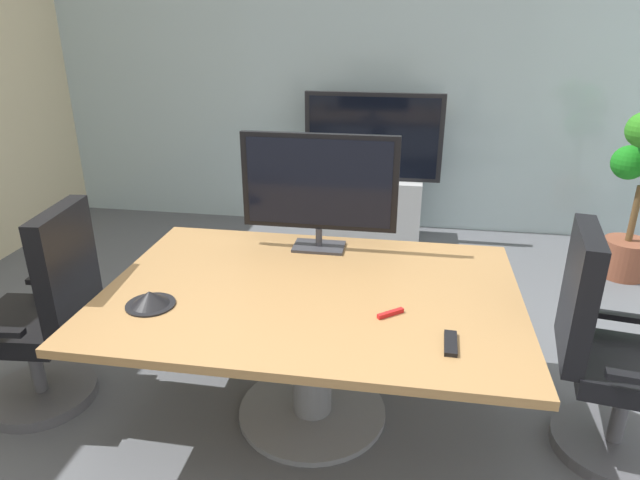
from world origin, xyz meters
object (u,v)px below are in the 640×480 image
at_px(office_chair_right, 607,366).
at_px(tv_monitor, 319,185).
at_px(conference_table, 312,320).
at_px(conference_phone, 150,299).
at_px(office_chair_left, 45,326).
at_px(remote_control, 451,343).
at_px(wall_display_unit, 371,190).

distance_m(office_chair_right, tv_monitor, 1.63).
height_order(conference_table, conference_phone, conference_phone).
relative_size(office_chair_left, remote_control, 6.41).
bearing_deg(wall_display_unit, conference_table, -92.20).
bearing_deg(tv_monitor, remote_control, -52.78).
xyz_separation_m(office_chair_left, wall_display_unit, (1.46, 2.65, -0.01)).
bearing_deg(wall_display_unit, office_chair_right, -63.58).
bearing_deg(conference_table, office_chair_right, -0.39).
relative_size(conference_table, conference_phone, 8.83).
height_order(office_chair_left, tv_monitor, tv_monitor).
bearing_deg(office_chair_right, remote_control, 125.38).
height_order(tv_monitor, wall_display_unit, tv_monitor).
xyz_separation_m(office_chair_left, office_chair_right, (2.73, 0.10, 0.00)).
xyz_separation_m(office_chair_left, conference_phone, (0.68, -0.16, 0.30)).
relative_size(wall_display_unit, conference_phone, 5.95).
xyz_separation_m(conference_table, tv_monitor, (-0.05, 0.50, 0.53)).
distance_m(office_chair_right, conference_phone, 2.08).
distance_m(conference_table, conference_phone, 0.76).
bearing_deg(office_chair_left, tv_monitor, 109.56).
bearing_deg(tv_monitor, office_chair_left, -155.04).
relative_size(conference_table, wall_display_unit, 1.48).
relative_size(conference_phone, remote_control, 1.29).
height_order(conference_table, tv_monitor, tv_monitor).
relative_size(office_chair_left, office_chair_right, 1.00).
bearing_deg(conference_table, conference_phone, -158.40).
distance_m(office_chair_right, wall_display_unit, 2.85).
distance_m(office_chair_left, tv_monitor, 1.58).
bearing_deg(wall_display_unit, tv_monitor, -94.03).
distance_m(conference_table, wall_display_unit, 2.54).
bearing_deg(wall_display_unit, remote_control, -79.78).
distance_m(conference_table, remote_control, 0.75).
bearing_deg(remote_control, tv_monitor, 129.61).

